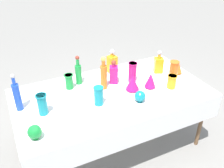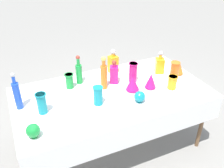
{
  "view_description": "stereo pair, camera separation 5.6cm",
  "coord_description": "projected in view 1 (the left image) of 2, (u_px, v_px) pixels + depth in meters",
  "views": [
    {
      "loc": [
        -0.96,
        -2.01,
        2.22
      ],
      "look_at": [
        0.0,
        0.0,
        0.86
      ],
      "focal_mm": 40.0,
      "sensor_mm": 36.0,
      "label": 1
    },
    {
      "loc": [
        -0.91,
        -2.04,
        2.22
      ],
      "look_at": [
        0.0,
        0.0,
        0.86
      ],
      "focal_mm": 40.0,
      "sensor_mm": 36.0,
      "label": 2
    }
  ],
  "objects": [
    {
      "name": "ground_plane",
      "position": [
        112.0,
        144.0,
        3.06
      ],
      "size": [
        40.0,
        40.0,
        0.0
      ],
      "primitive_type": "plane",
      "color": "gray"
    },
    {
      "name": "display_table",
      "position": [
        113.0,
        97.0,
        2.66
      ],
      "size": [
        2.06,
        1.1,
        0.76
      ],
      "color": "white",
      "rests_on": "ground"
    },
    {
      "name": "tall_bottle_0",
      "position": [
        78.0,
        73.0,
        2.75
      ],
      "size": [
        0.07,
        0.07,
        0.34
      ],
      "color": "#198C38",
      "rests_on": "display_table"
    },
    {
      "name": "tall_bottle_1",
      "position": [
        104.0,
        75.0,
        2.65
      ],
      "size": [
        0.07,
        0.07,
        0.38
      ],
      "color": "orange",
      "rests_on": "display_table"
    },
    {
      "name": "tall_bottle_2",
      "position": [
        17.0,
        95.0,
        2.32
      ],
      "size": [
        0.07,
        0.07,
        0.39
      ],
      "color": "blue",
      "rests_on": "display_table"
    },
    {
      "name": "square_decanter_0",
      "position": [
        112.0,
        63.0,
        2.98
      ],
      "size": [
        0.11,
        0.11,
        0.3
      ],
      "color": "orange",
      "rests_on": "display_table"
    },
    {
      "name": "square_decanter_1",
      "position": [
        158.0,
        64.0,
        3.0
      ],
      "size": [
        0.13,
        0.13,
        0.28
      ],
      "color": "orange",
      "rests_on": "display_table"
    },
    {
      "name": "square_decanter_2",
      "position": [
        114.0,
        73.0,
        2.78
      ],
      "size": [
        0.12,
        0.12,
        0.27
      ],
      "color": "#C61972",
      "rests_on": "display_table"
    },
    {
      "name": "slender_vase_0",
      "position": [
        99.0,
        95.0,
        2.42
      ],
      "size": [
        0.1,
        0.1,
        0.2
      ],
      "color": "teal",
      "rests_on": "display_table"
    },
    {
      "name": "slender_vase_1",
      "position": [
        172.0,
        81.0,
        2.7
      ],
      "size": [
        0.1,
        0.1,
        0.15
      ],
      "color": "orange",
      "rests_on": "display_table"
    },
    {
      "name": "slender_vase_2",
      "position": [
        133.0,
        72.0,
        2.79
      ],
      "size": [
        0.1,
        0.1,
        0.23
      ],
      "color": "#C61972",
      "rests_on": "display_table"
    },
    {
      "name": "slender_vase_3",
      "position": [
        174.0,
        71.0,
        2.81
      ],
      "size": [
        0.1,
        0.1,
        0.24
      ],
      "color": "orange",
      "rests_on": "display_table"
    },
    {
      "name": "slender_vase_4",
      "position": [
        69.0,
        81.0,
        2.68
      ],
      "size": [
        0.1,
        0.1,
        0.17
      ],
      "color": "#198C38",
      "rests_on": "display_table"
    },
    {
      "name": "slender_vase_5",
      "position": [
        42.0,
        104.0,
        2.29
      ],
      "size": [
        0.1,
        0.1,
        0.21
      ],
      "color": "teal",
      "rests_on": "display_table"
    },
    {
      "name": "fluted_vase_0",
      "position": [
        178.0,
        67.0,
        2.98
      ],
      "size": [
        0.11,
        0.11,
        0.16
      ],
      "color": "orange",
      "rests_on": "display_table"
    },
    {
      "name": "fluted_vase_1",
      "position": [
        133.0,
        83.0,
        2.65
      ],
      "size": [
        0.14,
        0.14,
        0.17
      ],
      "color": "#C61972",
      "rests_on": "display_table"
    },
    {
      "name": "fluted_vase_2",
      "position": [
        150.0,
        80.0,
        2.7
      ],
      "size": [
        0.12,
        0.12,
        0.17
      ],
      "color": "#C61972",
      "rests_on": "display_table"
    },
    {
      "name": "round_bowl_0",
      "position": [
        35.0,
        132.0,
        2.03
      ],
      "size": [
        0.12,
        0.12,
        0.13
      ],
      "color": "#198C38",
      "rests_on": "display_table"
    },
    {
      "name": "round_bowl_1",
      "position": [
        140.0,
        96.0,
        2.48
      ],
      "size": [
        0.11,
        0.11,
        0.12
      ],
      "color": "teal",
      "rests_on": "display_table"
    },
    {
      "name": "price_tag_left",
      "position": [
        120.0,
        121.0,
        2.22
      ],
      "size": [
        0.05,
        0.02,
        0.05
      ],
      "primitive_type": "cube",
      "rotation": [
        -0.21,
        0.0,
        0.11
      ],
      "color": "white",
      "rests_on": "display_table"
    },
    {
      "name": "cardboard_box_behind_left",
      "position": [
        92.0,
        92.0,
        3.79
      ],
      "size": [
        0.67,
        0.59,
        0.36
      ],
      "color": "tan",
      "rests_on": "ground"
    }
  ]
}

